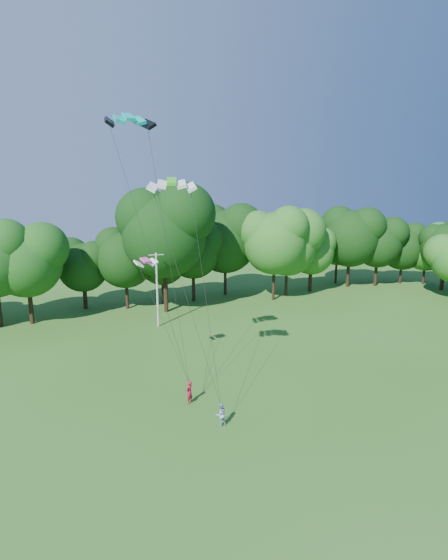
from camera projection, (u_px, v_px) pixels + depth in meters
name	position (u px, v px, depth m)	size (l,w,h in m)	color
ground	(277.00, 480.00, 23.56)	(160.00, 160.00, 0.00)	#2C5717
utility_pole	(157.00, 289.00, 48.37)	(1.68, 0.25, 8.38)	beige
kite_flyer_left	(189.00, 392.00, 31.71)	(0.63, 0.42, 1.73)	#B1162D
kite_flyer_right	(221.00, 414.00, 28.78)	(0.78, 0.61, 1.60)	#97ABD1
kite_teal	(128.00, 117.00, 28.34)	(3.26, 1.65, 0.69)	#05AEA3
kite_green	(172.00, 181.00, 28.23)	(3.36, 2.19, 0.56)	#3EC81E
kite_pink	(145.00, 260.00, 34.22)	(1.99, 1.34, 0.37)	#E33F9D
tree_back_center	(164.00, 231.00, 52.77)	(11.24, 11.24, 16.35)	black
tree_back_east	(338.00, 238.00, 69.60)	(8.14, 8.14, 11.84)	black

